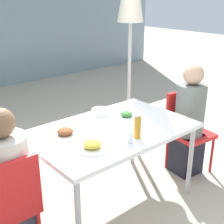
{
  "coord_description": "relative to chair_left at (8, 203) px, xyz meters",
  "views": [
    {
      "loc": [
        -1.61,
        -1.88,
        1.86
      ],
      "look_at": [
        0.0,
        0.0,
        0.91
      ],
      "focal_mm": 50.0,
      "sensor_mm": 36.0,
      "label": 1
    }
  ],
  "objects": [
    {
      "name": "bottle",
      "position": [
        1.04,
        -0.2,
        0.34
      ],
      "size": [
        0.06,
        0.06,
        0.2
      ],
      "color": "#B7751E",
      "rests_on": "dining_table"
    },
    {
      "name": "chair_left",
      "position": [
        0.0,
        0.0,
        0.0
      ],
      "size": [
        0.4,
        0.4,
        0.87
      ],
      "rotation": [
        0.0,
        0.0,
        -0.0
      ],
      "color": "red",
      "rests_on": "ground"
    },
    {
      "name": "plate_0",
      "position": [
        0.62,
        0.21,
        0.27
      ],
      "size": [
        0.25,
        0.25,
        0.07
      ],
      "color": "white",
      "rests_on": "dining_table"
    },
    {
      "name": "drinking_cup",
      "position": [
        0.93,
        -0.22,
        0.29
      ],
      "size": [
        0.06,
        0.06,
        0.1
      ],
      "color": "white",
      "rests_on": "dining_table"
    },
    {
      "name": "dining_table",
      "position": [
        1.01,
        0.08,
        0.18
      ],
      "size": [
        1.41,
        0.9,
        0.76
      ],
      "color": "white",
      "rests_on": "ground"
    },
    {
      "name": "salad_bowl",
      "position": [
        1.13,
        0.4,
        0.27
      ],
      "size": [
        0.17,
        0.17,
        0.06
      ],
      "color": "white",
      "rests_on": "dining_table"
    },
    {
      "name": "plate_1",
      "position": [
        1.27,
        0.18,
        0.26
      ],
      "size": [
        0.21,
        0.21,
        0.06
      ],
      "color": "white",
      "rests_on": "dining_table"
    },
    {
      "name": "person_right",
      "position": [
        1.96,
        -0.04,
        0.07
      ],
      "size": [
        0.31,
        0.31,
        1.21
      ],
      "rotation": [
        0.0,
        0.0,
        3.01
      ],
      "color": "black",
      "rests_on": "ground"
    },
    {
      "name": "person_left",
      "position": [
        0.05,
        0.08,
        0.04
      ],
      "size": [
        0.32,
        0.32,
        1.17
      ],
      "rotation": [
        0.0,
        0.0,
        -0.0
      ],
      "color": "#383842",
      "rests_on": "ground"
    },
    {
      "name": "plate_2",
      "position": [
        0.64,
        -0.12,
        0.27
      ],
      "size": [
        0.26,
        0.26,
        0.07
      ],
      "color": "white",
      "rests_on": "dining_table"
    },
    {
      "name": "chair_right",
      "position": [
        2.02,
        0.03,
        0.0
      ],
      "size": [
        0.45,
        0.45,
        0.87
      ],
      "rotation": [
        0.0,
        0.0,
        3.01
      ],
      "color": "red",
      "rests_on": "ground"
    },
    {
      "name": "ground_plane",
      "position": [
        1.01,
        0.08,
        -0.51
      ],
      "size": [
        24.0,
        24.0,
        0.0
      ],
      "primitive_type": "plane",
      "color": "#B2A893"
    }
  ]
}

